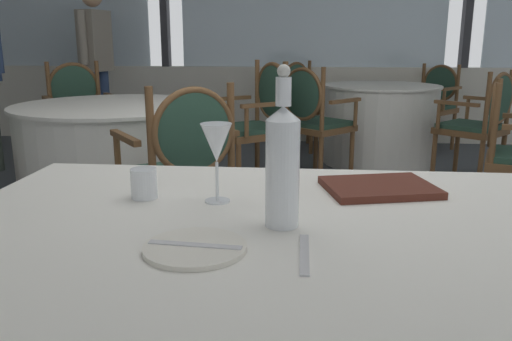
# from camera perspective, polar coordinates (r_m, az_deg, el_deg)

# --- Properties ---
(ground_plane) EXTENTS (13.89, 13.89, 0.00)m
(ground_plane) POSITION_cam_1_polar(r_m,az_deg,el_deg) (2.41, 6.73, -14.17)
(ground_plane) COLOR #4C5156
(window_wall_far) EXTENTS (10.68, 0.14, 2.95)m
(window_wall_far) POSITION_cam_1_polar(r_m,az_deg,el_deg) (6.06, 6.16, 14.35)
(window_wall_far) COLOR silver
(window_wall_far) RESTS_ON ground_plane
(side_plate) EXTENTS (0.20, 0.20, 0.01)m
(side_plate) POSITION_cam_1_polar(r_m,az_deg,el_deg) (1.03, -6.74, -8.44)
(side_plate) COLOR silver
(side_plate) RESTS_ON foreground_table
(butter_knife) EXTENTS (0.19, 0.03, 0.00)m
(butter_knife) POSITION_cam_1_polar(r_m,az_deg,el_deg) (1.03, -6.75, -8.17)
(butter_knife) COLOR silver
(butter_knife) RESTS_ON foreground_table
(dinner_fork) EXTENTS (0.02, 0.19, 0.00)m
(dinner_fork) POSITION_cam_1_polar(r_m,az_deg,el_deg) (1.01, 5.35, -9.11)
(dinner_fork) COLOR silver
(dinner_fork) RESTS_ON foreground_table
(water_bottle) EXTENTS (0.07, 0.07, 0.35)m
(water_bottle) POSITION_cam_1_polar(r_m,az_deg,el_deg) (1.12, 2.94, 0.84)
(water_bottle) COLOR white
(water_bottle) RESTS_ON foreground_table
(wine_glass) EXTENTS (0.08, 0.08, 0.20)m
(wine_glass) POSITION_cam_1_polar(r_m,az_deg,el_deg) (1.29, -4.38, 2.83)
(wine_glass) COLOR white
(wine_glass) RESTS_ON foreground_table
(water_tumbler) EXTENTS (0.07, 0.07, 0.08)m
(water_tumbler) POSITION_cam_1_polar(r_m,az_deg,el_deg) (1.37, -12.23, -1.39)
(water_tumbler) COLOR white
(water_tumbler) RESTS_ON foreground_table
(menu_book) EXTENTS (0.33, 0.28, 0.02)m
(menu_book) POSITION_cam_1_polar(r_m,az_deg,el_deg) (1.45, 13.40, -1.82)
(menu_book) COLOR #512319
(menu_book) RESTS_ON foreground_table
(background_table_1) EXTENTS (1.09, 1.09, 0.74)m
(background_table_1) POSITION_cam_1_polar(r_m,az_deg,el_deg) (5.08, 13.46, 5.00)
(background_table_1) COLOR silver
(background_table_1) RESTS_ON ground_plane
(dining_chair_1_0) EXTENTS (0.66, 0.66, 0.91)m
(dining_chair_1_0) POSITION_cam_1_polar(r_m,az_deg,el_deg) (4.60, 23.64, 5.31)
(dining_chair_1_0) COLOR brown
(dining_chair_1_0) RESTS_ON ground_plane
(dining_chair_1_1) EXTENTS (0.66, 0.66, 0.90)m
(dining_chair_1_1) POSITION_cam_1_polar(r_m,az_deg,el_deg) (5.88, 18.91, 7.39)
(dining_chair_1_1) COLOR brown
(dining_chair_1_1) RESTS_ON ground_plane
(dining_chair_1_2) EXTENTS (0.66, 0.66, 0.93)m
(dining_chair_1_2) POSITION_cam_1_polar(r_m,az_deg,el_deg) (5.66, 5.35, 7.97)
(dining_chair_1_2) COLOR brown
(dining_chair_1_2) RESTS_ON ground_plane
(dining_chair_1_3) EXTENTS (0.66, 0.66, 0.95)m
(dining_chair_1_3) POSITION_cam_1_polar(r_m,az_deg,el_deg) (4.29, 6.22, 6.15)
(dining_chair_1_3) COLOR brown
(dining_chair_1_3) RESTS_ON ground_plane
(background_table_2) EXTENTS (1.32, 1.32, 0.74)m
(background_table_2) POSITION_cam_1_polar(r_m,az_deg,el_deg) (3.57, -14.80, 1.20)
(background_table_2) COLOR silver
(background_table_2) RESTS_ON ground_plane
(dining_chair_2_0) EXTENTS (0.66, 0.64, 0.97)m
(dining_chair_2_0) POSITION_cam_1_polar(r_m,az_deg,el_deg) (4.58, -18.92, 6.22)
(dining_chair_2_0) COLOR brown
(dining_chair_2_0) RESTS_ON ground_plane
(dining_chair_2_2) EXTENTS (0.66, 0.64, 0.95)m
(dining_chair_2_2) POSITION_cam_1_polar(r_m,az_deg,el_deg) (2.53, -7.96, 0.81)
(dining_chair_2_2) COLOR brown
(dining_chair_2_2) RESTS_ON ground_plane
(dining_chair_2_3) EXTENTS (0.64, 0.66, 0.99)m
(dining_chair_2_3) POSITION_cam_1_polar(r_m,az_deg,el_deg) (3.97, 0.29, 6.05)
(dining_chair_2_3) COLOR brown
(dining_chair_2_3) RESTS_ON ground_plane
(diner_person_1) EXTENTS (0.27, 0.52, 1.69)m
(diner_person_1) POSITION_cam_1_polar(r_m,az_deg,el_deg) (5.83, -17.19, 11.77)
(diner_person_1) COLOR #334770
(diner_person_1) RESTS_ON ground_plane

